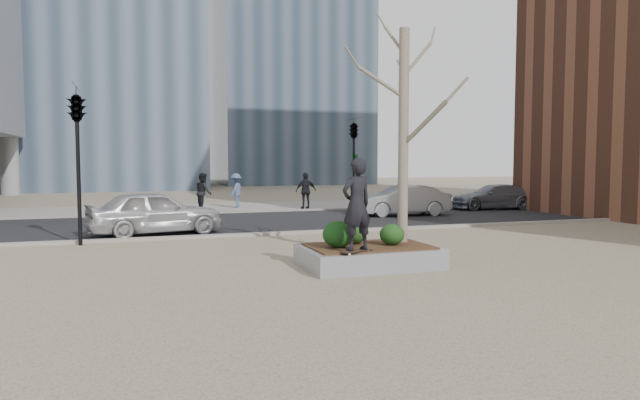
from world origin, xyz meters
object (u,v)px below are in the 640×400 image
object	(u,v)px
skateboarder	(357,204)
police_car	(155,212)
skateboard	(356,252)
planter	(369,257)

from	to	relation	value
skateboarder	police_car	world-z (taller)	skateboarder
skateboard	police_car	size ratio (longest dim) A/B	0.18
skateboard	police_car	xyz separation A→B (m)	(-3.75, 8.04, 0.26)
planter	skateboard	size ratio (longest dim) A/B	3.85
police_car	skateboard	bearing A→B (deg)	-167.33
skateboard	police_car	world-z (taller)	police_car
planter	skateboarder	xyz separation A→B (m)	(-0.63, -0.80, 1.27)
planter	skateboard	world-z (taller)	skateboard
planter	skateboard	xyz separation A→B (m)	(-0.63, -0.80, 0.26)
skateboard	skateboarder	world-z (taller)	skateboarder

